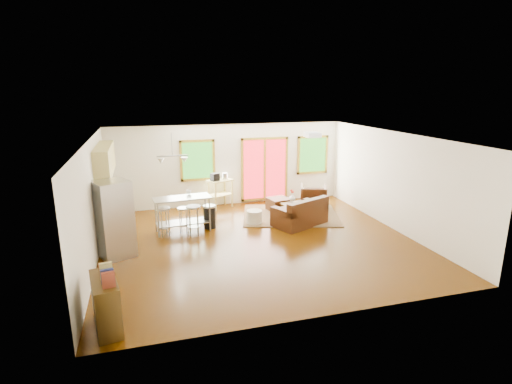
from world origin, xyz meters
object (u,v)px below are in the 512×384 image
object	(u,v)px
coffee_table	(297,205)
kitchen_cart	(219,184)
loveseat	(301,214)
ottoman	(279,205)
refrigerator	(114,219)
island	(183,208)
armchair	(313,195)
rug	(290,215)

from	to	relation	value
coffee_table	kitchen_cart	size ratio (longest dim) A/B	0.86
loveseat	ottoman	distance (m)	1.44
coffee_table	refrigerator	size ratio (longest dim) A/B	0.56
coffee_table	ottoman	size ratio (longest dim) A/B	1.61
refrigerator	island	xyz separation A→B (m)	(1.61, 1.21, -0.23)
armchair	kitchen_cart	distance (m)	2.98
rug	ottoman	size ratio (longest dim) A/B	4.55
coffee_table	refrigerator	distance (m)	5.33
loveseat	refrigerator	distance (m)	4.89
rug	kitchen_cart	bearing A→B (deg)	143.49
coffee_table	armchair	distance (m)	0.96
loveseat	coffee_table	bearing A→B (deg)	50.48
armchair	loveseat	bearing A→B (deg)	76.49
coffee_table	ottoman	world-z (taller)	ottoman
refrigerator	ottoman	bearing A→B (deg)	1.46
coffee_table	kitchen_cart	world-z (taller)	kitchen_cart
loveseat	refrigerator	xyz separation A→B (m)	(-4.79, -0.81, 0.56)
armchair	refrigerator	world-z (taller)	refrigerator
coffee_table	refrigerator	world-z (taller)	refrigerator
refrigerator	island	distance (m)	2.02
rug	coffee_table	distance (m)	0.36
armchair	kitchen_cart	xyz separation A→B (m)	(-2.84, 0.83, 0.37)
ottoman	loveseat	bearing A→B (deg)	-83.85
coffee_table	island	world-z (taller)	island
loveseat	armchair	distance (m)	1.75
armchair	ottoman	bearing A→B (deg)	21.79
coffee_table	refrigerator	bearing A→B (deg)	-161.63
rug	armchair	distance (m)	1.18
island	refrigerator	bearing A→B (deg)	-143.18
rug	loveseat	bearing A→B (deg)	-92.39
loveseat	armchair	world-z (taller)	armchair
coffee_table	ottoman	xyz separation A→B (m)	(-0.39, 0.56, -0.11)
coffee_table	armchair	size ratio (longest dim) A/B	1.20
rug	ottoman	xyz separation A→B (m)	(-0.19, 0.55, 0.19)
rug	loveseat	size ratio (longest dim) A/B	1.65
loveseat	kitchen_cart	xyz separation A→B (m)	(-1.83, 2.26, 0.47)
island	kitchen_cart	bearing A→B (deg)	54.13
armchair	ottoman	world-z (taller)	armchair
refrigerator	kitchen_cart	bearing A→B (deg)	21.81
ottoman	kitchen_cart	world-z (taller)	kitchen_cart
rug	armchair	xyz separation A→B (m)	(0.97, 0.55, 0.39)
ottoman	refrigerator	bearing A→B (deg)	-154.30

